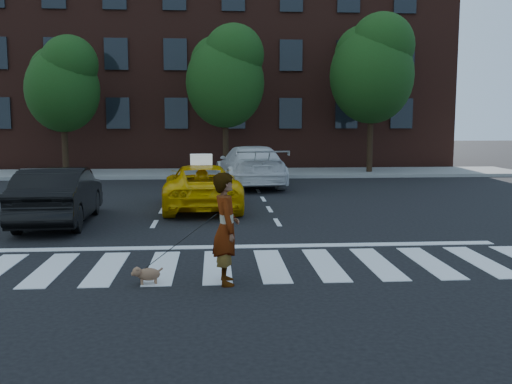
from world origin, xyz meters
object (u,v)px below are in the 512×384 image
(dog, at_px, (146,274))
(black_sedan, at_px, (59,195))
(tree_right, at_px, (373,65))
(tree_mid, at_px, (226,73))
(woman, at_px, (226,229))
(tree_left, at_px, (63,81))
(white_suv, at_px, (250,166))
(taxi, at_px, (202,186))

(dog, bearing_deg, black_sedan, 104.70)
(tree_right, height_order, black_sedan, tree_right)
(tree_mid, bearing_deg, woman, -91.23)
(tree_right, height_order, dog, tree_right)
(tree_left, bearing_deg, white_suv, -27.05)
(tree_left, height_order, dog, tree_left)
(taxi, relative_size, dog, 9.20)
(tree_left, bearing_deg, woman, -68.55)
(tree_mid, relative_size, taxi, 1.47)
(tree_mid, xyz_separation_m, tree_right, (7.00, -0.00, 0.41))
(tree_mid, relative_size, dog, 13.55)
(tree_mid, height_order, black_sedan, tree_mid)
(woman, bearing_deg, white_suv, -10.44)
(tree_left, xyz_separation_m, white_suv, (8.37, -4.27, -3.62))
(taxi, bearing_deg, dog, 82.25)
(woman, bearing_deg, dog, 82.65)
(tree_right, relative_size, black_sedan, 1.72)
(tree_left, xyz_separation_m, black_sedan, (2.92, -12.33, -3.70))
(dog, bearing_deg, taxi, 72.69)
(tree_left, xyz_separation_m, dog, (5.80, -18.05, -4.27))
(black_sedan, bearing_deg, white_suv, -126.92)
(white_suv, height_order, woman, woman)
(tree_left, distance_m, tree_mid, 7.51)
(white_suv, height_order, dog, white_suv)
(tree_left, xyz_separation_m, tree_right, (14.50, -0.00, 0.82))
(taxi, xyz_separation_m, woman, (0.57, -8.10, 0.25))
(white_suv, bearing_deg, taxi, 65.87)
(tree_mid, bearing_deg, dog, -95.38)
(tree_left, xyz_separation_m, tree_mid, (7.50, -0.00, 0.41))
(tree_right, bearing_deg, tree_mid, 180.00)
(taxi, distance_m, dog, 8.10)
(tree_mid, distance_m, tree_right, 7.01)
(black_sedan, relative_size, white_suv, 0.80)
(tree_mid, distance_m, taxi, 10.88)
(tree_mid, distance_m, dog, 18.72)
(white_suv, bearing_deg, dog, 73.03)
(tree_left, bearing_deg, tree_mid, -0.00)
(tree_left, distance_m, black_sedan, 13.20)
(white_suv, xyz_separation_m, woman, (-1.26, -13.82, 0.10))
(tree_right, xyz_separation_m, woman, (-7.39, -18.10, -4.34))
(tree_right, distance_m, dog, 20.67)
(tree_mid, xyz_separation_m, taxi, (-0.96, -10.00, -4.18))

